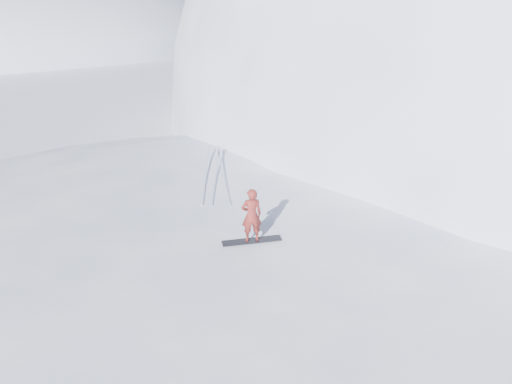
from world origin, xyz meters
TOP-DOWN VIEW (x-y plane):
  - ground at (0.00, 0.00)m, footprint 400.00×400.00m
  - near_ridge at (1.00, 3.00)m, footprint 36.00×28.00m
  - peak_shoulder at (10.00, 20.00)m, footprint 28.00×24.00m
  - far_ridge_c at (-40.00, 110.00)m, footprint 140.00×90.00m
  - wind_bumps at (-0.56, 2.12)m, footprint 16.00×14.40m
  - snowboard at (0.72, 0.85)m, footprint 1.72×0.87m
  - snowboarder at (0.72, 0.85)m, footprint 0.68×0.56m
  - board_tracks at (-1.39, 5.96)m, footprint 2.05×5.94m

SIDE VIEW (x-z plane):
  - ground at x=0.00m, z-range 0.00..0.00m
  - near_ridge at x=1.00m, z-range -2.40..2.40m
  - peak_shoulder at x=10.00m, z-range -9.00..9.00m
  - far_ridge_c at x=-40.00m, z-range -18.00..18.00m
  - wind_bumps at x=-0.56m, z-range -0.50..0.50m
  - snowboard at x=0.72m, z-range 2.40..2.43m
  - board_tracks at x=-1.39m, z-range 2.40..2.44m
  - snowboarder at x=0.72m, z-range 2.43..4.03m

